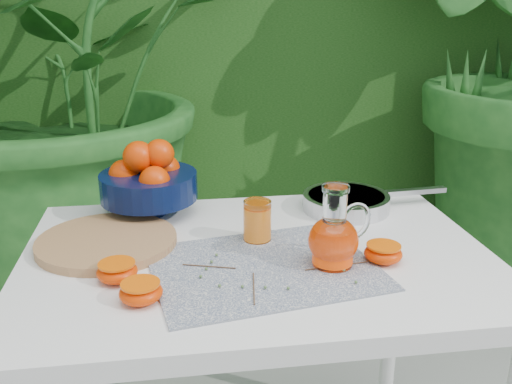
{
  "coord_description": "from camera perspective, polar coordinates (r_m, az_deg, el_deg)",
  "views": [
    {
      "loc": [
        -0.27,
        -1.11,
        1.27
      ],
      "look_at": [
        -0.11,
        0.01,
        0.88
      ],
      "focal_mm": 40.0,
      "sensor_mm": 36.0,
      "label": 1
    }
  ],
  "objects": [
    {
      "name": "hedge_backdrop",
      "position": [
        3.19,
        -2.57,
        17.68
      ],
      "size": [
        8.0,
        1.65,
        2.5
      ],
      "color": "#184C15",
      "rests_on": "ground"
    },
    {
      "name": "potted_plant_left",
      "position": [
        2.47,
        -19.99,
        11.91
      ],
      "size": [
        2.86,
        2.86,
        2.02
      ],
      "primitive_type": "imported",
      "rotation": [
        0.0,
        0.0,
        0.84
      ],
      "color": "#1D561E",
      "rests_on": "ground"
    },
    {
      "name": "potted_plant_right",
      "position": [
        2.63,
        24.23,
        12.71
      ],
      "size": [
        2.96,
        2.96,
        2.11
      ],
      "primitive_type": "imported",
      "rotation": [
        0.0,
        0.0,
        2.48
      ],
      "color": "#1D561E",
      "rests_on": "ground"
    },
    {
      "name": "white_table",
      "position": [
        1.27,
        0.13,
        -9.35
      ],
      "size": [
        1.0,
        0.7,
        0.75
      ],
      "color": "white",
      "rests_on": "ground"
    },
    {
      "name": "placemat",
      "position": [
        1.16,
        0.77,
        -7.53
      ],
      "size": [
        0.49,
        0.41,
        0.0
      ],
      "primitive_type": "cube",
      "rotation": [
        0.0,
        0.0,
        0.17
      ],
      "color": "#0C1E47",
      "rests_on": "white_table"
    },
    {
      "name": "cutting_board",
      "position": [
        1.3,
        -14.69,
        -4.83
      ],
      "size": [
        0.4,
        0.4,
        0.02
      ],
      "primitive_type": "cylinder",
      "rotation": [
        0.0,
        0.0,
        -0.4
      ],
      "color": "#A57D4A",
      "rests_on": "white_table"
    },
    {
      "name": "fruit_bowl",
      "position": [
        1.45,
        -10.73,
        1.2
      ],
      "size": [
        0.3,
        0.3,
        0.19
      ],
      "color": "black",
      "rests_on": "white_table"
    },
    {
      "name": "juice_pitcher",
      "position": [
        1.16,
        7.83,
        -4.56
      ],
      "size": [
        0.16,
        0.13,
        0.17
      ],
      "color": "white",
      "rests_on": "white_table"
    },
    {
      "name": "juice_tumbler",
      "position": [
        1.27,
        0.13,
        -2.96
      ],
      "size": [
        0.08,
        0.08,
        0.09
      ],
      "color": "white",
      "rests_on": "white_table"
    },
    {
      "name": "saute_pan",
      "position": [
        1.48,
        9.12,
        -0.91
      ],
      "size": [
        0.4,
        0.24,
        0.04
      ],
      "color": "#BBBBC0",
      "rests_on": "white_table"
    },
    {
      "name": "orange_halves",
      "position": [
        1.11,
        -3.68,
        -7.91
      ],
      "size": [
        0.64,
        0.19,
        0.04
      ],
      "color": "red",
      "rests_on": "white_table"
    },
    {
      "name": "thyme_sprigs",
      "position": [
        1.13,
        1.44,
        -8.02
      ],
      "size": [
        0.38,
        0.21,
        0.01
      ],
      "color": "brown",
      "rests_on": "white_table"
    }
  ]
}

